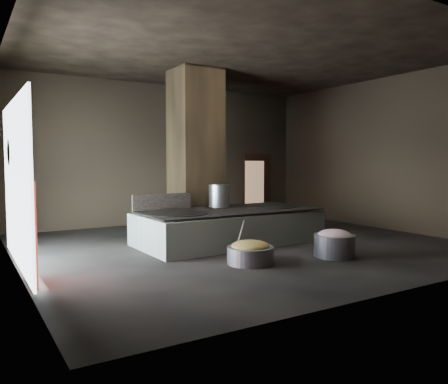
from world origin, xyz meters
TOP-DOWN VIEW (x-y plane):
  - floor at (0.00, 0.00)m, footprint 10.00×9.00m
  - ceiling at (0.00, 0.00)m, footprint 10.00×9.00m
  - back_wall at (0.00, 4.55)m, footprint 10.00×0.10m
  - front_wall at (0.00, -4.55)m, footprint 10.00×0.10m
  - left_wall at (-5.05, 0.00)m, footprint 0.10×9.00m
  - right_wall at (5.05, 0.00)m, footprint 0.10×9.00m
  - pillar at (-0.30, 1.90)m, footprint 1.20×1.20m
  - hearth_platform at (-0.19, 0.34)m, footprint 4.53×2.29m
  - platform_cap at (-0.19, 0.34)m, footprint 4.36×2.09m
  - wok_left at (-1.64, 0.29)m, footprint 1.40×1.40m
  - wok_left_rim at (-1.64, 0.29)m, footprint 1.43×1.43m
  - wok_right at (1.16, 0.39)m, footprint 1.31×1.31m
  - wok_right_rim at (1.16, 0.39)m, footprint 1.34×1.34m
  - stock_pot at (-0.14, 0.89)m, footprint 0.54×0.54m
  - splash_guard at (-1.64, 1.09)m, footprint 1.55×0.11m
  - cook at (0.50, 2.42)m, footprint 0.66×0.63m
  - veg_basin at (-1.00, -1.77)m, footprint 1.18×1.18m
  - veg_fill at (-1.00, -1.77)m, footprint 0.76×0.76m
  - ladle at (-1.15, -1.62)m, footprint 0.06×0.37m
  - meat_basin at (0.88, -2.17)m, footprint 1.11×1.11m
  - meat_fill at (0.88, -2.17)m, footprint 0.71×0.71m
  - doorway_near at (1.20, 4.45)m, footprint 1.18×0.08m
  - doorway_near_glow at (1.06, 4.43)m, footprint 0.79×0.04m
  - doorway_far at (3.60, 4.45)m, footprint 1.18×0.08m
  - doorway_far_glow at (3.44, 4.41)m, footprint 0.83×0.04m
  - left_opening at (-4.95, 0.20)m, footprint 0.04×4.20m
  - pavilion_sliver at (-4.88, -1.10)m, footprint 0.05×0.90m
  - tree_silhouette at (-4.85, 1.30)m, footprint 0.28×1.10m

SIDE VIEW (x-z plane):
  - floor at x=0.00m, z-range -0.10..0.00m
  - veg_basin at x=-1.00m, z-range 0.00..0.34m
  - meat_basin at x=0.88m, z-range 0.00..0.47m
  - veg_fill at x=-1.00m, z-range 0.23..0.47m
  - hearth_platform at x=-0.19m, z-range 0.00..0.78m
  - meat_fill at x=0.88m, z-range 0.31..0.59m
  - ladle at x=-1.15m, z-range 0.22..0.88m
  - wok_left at x=-1.64m, z-range 0.56..0.94m
  - wok_right at x=1.16m, z-range 0.57..0.93m
  - cook at x=0.50m, z-range 0.00..1.53m
  - platform_cap at x=-0.19m, z-range 0.80..0.83m
  - wok_left_rim at x=-1.64m, z-range 0.80..0.84m
  - wok_right_rim at x=1.16m, z-range 0.80..0.84m
  - pavilion_sliver at x=-4.88m, z-range 0.00..1.70m
  - splash_guard at x=-1.64m, z-range 0.84..1.22m
  - doorway_near_glow at x=1.06m, z-range 0.11..1.99m
  - doorway_far_glow at x=3.44m, z-range 0.07..2.03m
  - doorway_near at x=1.20m, z-range -0.09..2.29m
  - doorway_far at x=3.60m, z-range -0.09..2.29m
  - stock_pot at x=-0.14m, z-range 0.84..1.42m
  - left_opening at x=-4.95m, z-range 0.05..3.15m
  - tree_silhouette at x=-4.85m, z-range 1.65..2.75m
  - back_wall at x=0.00m, z-range 0.00..4.50m
  - front_wall at x=0.00m, z-range 0.00..4.50m
  - left_wall at x=-5.05m, z-range 0.00..4.50m
  - right_wall at x=5.05m, z-range 0.00..4.50m
  - pillar at x=-0.30m, z-range 0.00..4.50m
  - ceiling at x=0.00m, z-range 4.50..4.60m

